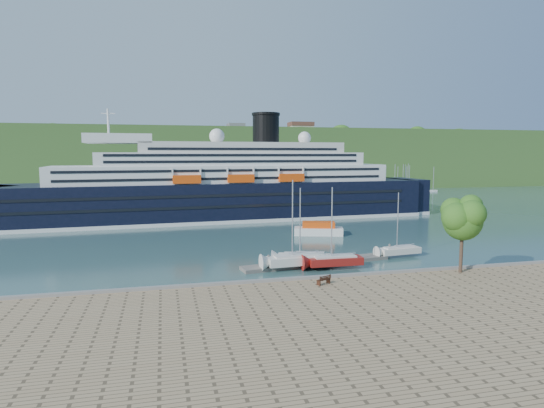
{
  "coord_description": "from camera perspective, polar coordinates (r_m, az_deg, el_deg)",
  "views": [
    {
      "loc": [
        -19.37,
        -44.5,
        14.13
      ],
      "look_at": [
        -1.41,
        30.0,
        5.58
      ],
      "focal_mm": 30.0,
      "sensor_mm": 36.0,
      "label": 1
    }
  ],
  "objects": [
    {
      "name": "ground",
      "position": [
        50.55,
        9.72,
        -9.96
      ],
      "size": [
        400.0,
        400.0,
        0.0
      ],
      "primitive_type": "plane",
      "color": "#2B4D4C",
      "rests_on": "ground"
    },
    {
      "name": "far_hillside",
      "position": [
        190.5,
        -7.75,
        5.67
      ],
      "size": [
        400.0,
        50.0,
        24.0
      ],
      "primitive_type": "cube",
      "color": "#2F4E1F",
      "rests_on": "ground"
    },
    {
      "name": "quay_coping",
      "position": [
        50.06,
        9.83,
        -8.76
      ],
      "size": [
        220.0,
        0.5,
        0.3
      ],
      "primitive_type": "cube",
      "color": "slate",
      "rests_on": "promenade"
    },
    {
      "name": "cruise_ship",
      "position": [
        97.32,
        -6.88,
        4.75
      ],
      "size": [
        102.74,
        20.44,
        22.92
      ],
      "primitive_type": null,
      "rotation": [
        0.0,
        0.0,
        0.05
      ],
      "color": "black",
      "rests_on": "ground"
    },
    {
      "name": "park_bench",
      "position": [
        46.63,
        6.48,
        -9.38
      ],
      "size": [
        1.73,
        1.24,
        1.03
      ],
      "primitive_type": null,
      "rotation": [
        0.0,
        0.0,
        0.41
      ],
      "color": "#422213",
      "rests_on": "promenade"
    },
    {
      "name": "promenade_tree",
      "position": [
        54.21,
        22.76,
        -3.11
      ],
      "size": [
        5.65,
        5.65,
        9.35
      ],
      "primitive_type": null,
      "color": "#255917",
      "rests_on": "promenade"
    },
    {
      "name": "floating_pontoon",
      "position": [
        58.9,
        5.67,
        -7.32
      ],
      "size": [
        20.26,
        5.45,
        0.45
      ],
      "primitive_type": null,
      "rotation": [
        0.0,
        0.0,
        0.15
      ],
      "color": "slate",
      "rests_on": "ground"
    },
    {
      "name": "sailboat_white_near",
      "position": [
        55.48,
        3.13,
        -2.88
      ],
      "size": [
        8.21,
        2.71,
        10.45
      ],
      "primitive_type": null,
      "rotation": [
        0.0,
        0.0,
        0.06
      ],
      "color": "silver",
      "rests_on": "ground"
    },
    {
      "name": "sailboat_red",
      "position": [
        55.97,
        8.0,
        -3.28
      ],
      "size": [
        7.5,
        2.24,
        9.63
      ],
      "primitive_type": null,
      "rotation": [
        0.0,
        0.0,
        -0.02
      ],
      "color": "maroon",
      "rests_on": "ground"
    },
    {
      "name": "sailboat_white_far",
      "position": [
        64.41,
        15.81,
        -2.71
      ],
      "size": [
        6.72,
        2.51,
        8.48
      ],
      "primitive_type": null,
      "rotation": [
        0.0,
        0.0,
        0.11
      ],
      "color": "silver",
      "rests_on": "ground"
    },
    {
      "name": "tender_launch",
      "position": [
        79.43,
        5.85,
        -3.06
      ],
      "size": [
        8.93,
        5.28,
        2.34
      ],
      "primitive_type": null,
      "rotation": [
        0.0,
        0.0,
        -0.3
      ],
      "color": "#E9490D",
      "rests_on": "ground"
    },
    {
      "name": "sailboat_extra",
      "position": [
        57.22,
        4.05,
        -3.13
      ],
      "size": [
        7.55,
        4.27,
        9.41
      ],
      "primitive_type": null,
      "rotation": [
        0.0,
        0.0,
        -0.33
      ],
      "color": "silver",
      "rests_on": "ground"
    }
  ]
}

